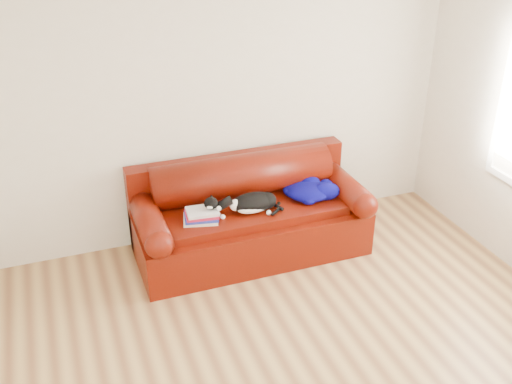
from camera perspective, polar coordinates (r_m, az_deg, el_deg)
ground at (r=4.57m, az=4.66°, el=-15.59°), size 4.50×4.50×0.00m
room_shell at (r=3.71m, az=7.28°, el=4.23°), size 4.52×4.02×2.61m
sofa_base at (r=5.57m, az=-0.51°, el=-3.60°), size 2.10×0.90×0.50m
sofa_back at (r=5.62m, az=-1.36°, el=0.27°), size 2.10×1.01×0.88m
book_stack at (r=5.19m, az=-5.22°, el=-2.23°), size 0.34×0.29×0.10m
cat at (r=5.29m, az=-0.30°, el=-1.06°), size 0.58×0.28×0.21m
blanket at (r=5.57m, az=5.21°, el=0.19°), size 0.51×0.45×0.16m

